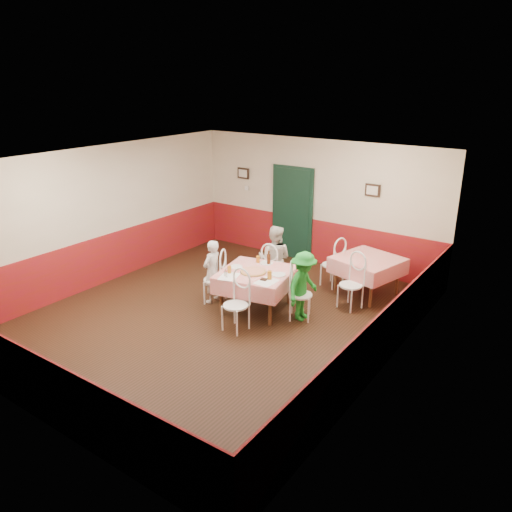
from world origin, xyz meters
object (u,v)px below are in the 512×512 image
Objects in this scene: chair_right at (300,295)px; glass_a at (229,269)px; chair_second_a at (332,265)px; main_table at (256,291)px; pizza at (253,272)px; diner_left at (212,271)px; diner_far at (275,259)px; chair_left at (215,280)px; second_table at (367,276)px; chair_far at (273,271)px; glass_c at (258,259)px; wallet at (264,279)px; glass_b at (270,275)px; chair_near at (236,306)px; diner_right at (303,286)px; chair_second_b at (351,285)px.

chair_right is 1.33m from glass_a.
main_table is at bearing -4.79° from chair_second_a.
diner_left is (-0.88, -0.10, -0.17)m from pizza.
diner_far is at bearing 100.01° from pizza.
main_table is at bearing 85.81° from pizza.
chair_left is at bearing -168.83° from main_table.
chair_left is 0.89m from pizza.
second_table is 1.24× the size of chair_far.
chair_left and chair_right have the same top height.
wallet is at bearing -48.63° from glass_c.
glass_b is at bearing 44.61° from wallet.
chair_near is 0.74× the size of diner_left.
glass_c is at bearing 120.20° from wallet.
diner_right reaches higher than pizza.
chair_second_a is (-0.75, 0.00, 0.08)m from second_table.
second_table is 2.97m from chair_left.
glass_b is at bearing 90.52° from diner_left.
chair_second_b is 1.78m from glass_c.
diner_right is (1.06, -0.71, -0.06)m from diner_far.
glass_a is at bearing 138.52° from chair_near.
glass_b is (-0.43, -0.34, 0.38)m from chair_right.
glass_c is (-1.61, -1.42, 0.45)m from second_table.
second_table is 1.24× the size of chair_near.
glass_a is 0.74m from glass_c.
wallet is at bearing -37.03° from main_table.
main_table is at bearing 131.80° from wallet.
wallet is at bearing 6.69° from glass_a.
glass_c is (-1.61, -0.67, 0.37)m from chair_second_b.
chair_right reaches higher than pizza.
chair_second_b is at bearing 22.49° from glass_c.
chair_left is 0.72× the size of diner_right.
chair_second_b is 8.18× the size of wallet.
chair_near reaches higher than wallet.
chair_near is 1.25m from diner_left.
chair_second_a is 7.22× the size of glass_c.
glass_b is 0.12× the size of diner_right.
chair_second_a is (0.47, 2.64, 0.00)m from chair_near.
diner_right is (-0.50, -1.63, 0.25)m from second_table.
main_table is 0.93m from diner_left.
glass_b is at bearing -41.62° from glass_c.
diner_right is (0.88, 0.17, 0.25)m from main_table.
chair_right is 1.00× the size of chair_second_b.
chair_right is 1.65m from chair_second_a.
chair_far is 1.22m from glass_b.
chair_second_b is 0.66× the size of diner_far.
main_table is 1.36× the size of chair_far.
diner_right is (-0.50, -0.88, 0.17)m from chair_second_b.
main_table and second_table have the same top height.
glass_a is 1.05× the size of glass_c.
chair_right is at bearing 79.63° from chair_left.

